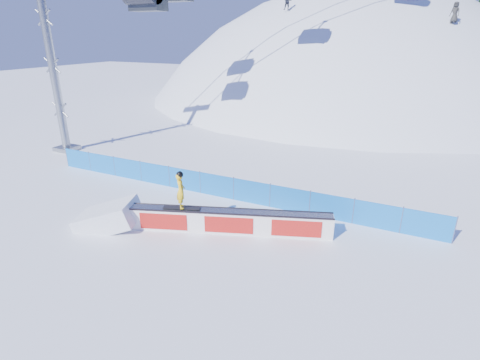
% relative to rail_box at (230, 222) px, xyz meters
% --- Properties ---
extents(ground, '(160.00, 160.00, 0.00)m').
position_rel_rail_box_xyz_m(ground, '(-2.38, -1.37, -0.51)').
color(ground, white).
rests_on(ground, ground).
extents(snow_hill, '(64.00, 64.00, 64.00)m').
position_rel_rail_box_xyz_m(snow_hill, '(-2.38, 40.63, -18.51)').
color(snow_hill, silver).
rests_on(snow_hill, ground).
extents(safety_fence, '(22.05, 0.05, 1.30)m').
position_rel_rail_box_xyz_m(safety_fence, '(-2.38, 3.13, 0.09)').
color(safety_fence, blue).
rests_on(safety_fence, ground).
extents(rail_box, '(8.41, 3.49, 1.05)m').
position_rel_rail_box_xyz_m(rail_box, '(0.00, 0.00, 0.00)').
color(rail_box, white).
rests_on(rail_box, ground).
extents(snow_ramp, '(3.18, 2.55, 1.73)m').
position_rel_rail_box_xyz_m(snow_ramp, '(-5.13, -1.82, -0.51)').
color(snow_ramp, white).
rests_on(snow_ramp, ground).
extents(snowboarder, '(1.61, 0.81, 1.68)m').
position_rel_rail_box_xyz_m(snowboarder, '(-1.94, -0.69, 1.35)').
color(snowboarder, black).
rests_on(snowboarder, rail_box).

